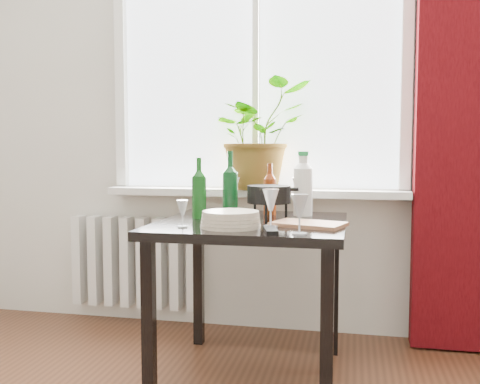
% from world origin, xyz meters
% --- Properties ---
extents(window, '(1.72, 0.08, 1.62)m').
position_xyz_m(window, '(0.00, 2.22, 1.60)').
color(window, white).
rests_on(window, ground).
extents(windowsill, '(1.72, 0.20, 0.04)m').
position_xyz_m(windowsill, '(0.00, 2.15, 0.82)').
color(windowsill, white).
rests_on(windowsill, ground).
extents(curtain, '(0.50, 0.12, 2.56)m').
position_xyz_m(curtain, '(1.12, 2.12, 1.30)').
color(curtain, '#370508').
rests_on(curtain, ground).
extents(radiator, '(0.80, 0.10, 0.55)m').
position_xyz_m(radiator, '(-0.75, 2.18, 0.38)').
color(radiator, silver).
rests_on(radiator, ground).
extents(table, '(0.85, 0.85, 0.74)m').
position_xyz_m(table, '(0.10, 1.55, 0.65)').
color(table, black).
rests_on(table, ground).
extents(potted_plant, '(0.72, 0.72, 0.61)m').
position_xyz_m(potted_plant, '(0.03, 2.12, 1.15)').
color(potted_plant, '#3D7B20').
rests_on(potted_plant, windowsill).
extents(wine_bottle_left, '(0.07, 0.07, 0.29)m').
position_xyz_m(wine_bottle_left, '(-0.17, 1.60, 0.89)').
color(wine_bottle_left, '#0D4310').
rests_on(wine_bottle_left, table).
extents(wine_bottle_right, '(0.10, 0.10, 0.33)m').
position_xyz_m(wine_bottle_right, '(-0.04, 1.71, 0.90)').
color(wine_bottle_right, '#0B3D18').
rests_on(wine_bottle_right, table).
extents(bottle_amber, '(0.08, 0.08, 0.26)m').
position_xyz_m(bottle_amber, '(0.14, 1.81, 0.87)').
color(bottle_amber, maroon).
rests_on(bottle_amber, table).
extents(cleaning_bottle, '(0.12, 0.12, 0.33)m').
position_xyz_m(cleaning_bottle, '(0.31, 1.80, 0.91)').
color(cleaning_bottle, white).
rests_on(cleaning_bottle, table).
extents(wineglass_front_right, '(0.08, 0.08, 0.17)m').
position_xyz_m(wineglass_front_right, '(0.21, 1.38, 0.82)').
color(wineglass_front_right, silver).
rests_on(wineglass_front_right, table).
extents(wineglass_far_right, '(0.08, 0.08, 0.16)m').
position_xyz_m(wineglass_far_right, '(0.35, 1.20, 0.82)').
color(wineglass_far_right, silver).
rests_on(wineglass_far_right, table).
extents(wineglass_back_center, '(0.11, 0.11, 0.19)m').
position_xyz_m(wineglass_back_center, '(0.29, 1.84, 0.84)').
color(wineglass_back_center, silver).
rests_on(wineglass_back_center, table).
extents(wineglass_back_left, '(0.10, 0.10, 0.19)m').
position_xyz_m(wineglass_back_left, '(-0.07, 1.91, 0.83)').
color(wineglass_back_left, silver).
rests_on(wineglass_back_left, table).
extents(wineglass_front_left, '(0.06, 0.06, 0.12)m').
position_xyz_m(wineglass_front_left, '(-0.15, 1.29, 0.80)').
color(wineglass_front_left, silver).
rests_on(wineglass_front_left, table).
extents(plate_stack, '(0.33, 0.33, 0.07)m').
position_xyz_m(plate_stack, '(0.05, 1.33, 0.77)').
color(plate_stack, beige).
rests_on(plate_stack, table).
extents(fondue_pot, '(0.24, 0.21, 0.16)m').
position_xyz_m(fondue_pot, '(0.17, 1.63, 0.82)').
color(fondue_pot, black).
rests_on(fondue_pot, table).
extents(tv_remote, '(0.09, 0.17, 0.02)m').
position_xyz_m(tv_remote, '(0.24, 1.23, 0.75)').
color(tv_remote, black).
rests_on(tv_remote, table).
extents(cutting_board, '(0.34, 0.27, 0.02)m').
position_xyz_m(cutting_board, '(0.37, 1.44, 0.75)').
color(cutting_board, '#A56E4A').
rests_on(cutting_board, table).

